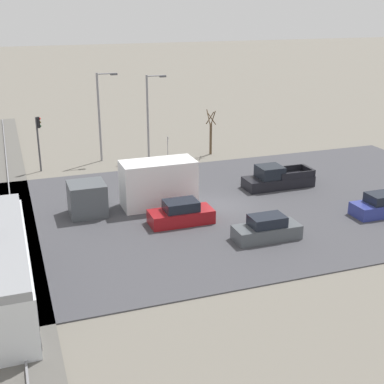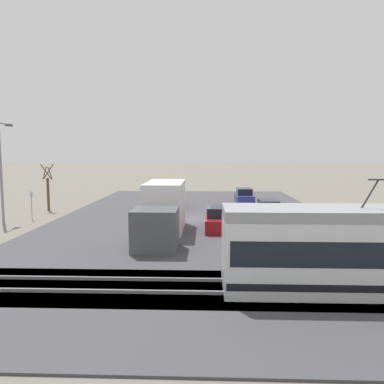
{
  "view_description": "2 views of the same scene",
  "coord_description": "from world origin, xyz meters",
  "views": [
    {
      "loc": [
        -33.43,
        14.35,
        14.22
      ],
      "look_at": [
        -0.95,
        2.83,
        1.89
      ],
      "focal_mm": 50.0,
      "sensor_mm": 36.0,
      "label": 1
    },
    {
      "loc": [
        -0.88,
        29.96,
        5.54
      ],
      "look_at": [
        0.11,
        2.83,
        2.59
      ],
      "focal_mm": 35.0,
      "sensor_mm": 36.0,
      "label": 2
    }
  ],
  "objects": [
    {
      "name": "sedan_car_0",
      "position": [
        -5.99,
        -0.37,
        0.72
      ],
      "size": [
        1.71,
        4.24,
        1.55
      ],
      "rotation": [
        0.0,
        0.0,
        3.14
      ],
      "color": "#4C5156",
      "rests_on": "ground"
    },
    {
      "name": "ground_plane",
      "position": [
        0.0,
        0.0,
        0.0
      ],
      "size": [
        320.0,
        320.0,
        0.0
      ],
      "primitive_type": "plane",
      "color": "slate"
    },
    {
      "name": "light_rail_tram",
      "position": [
        -7.68,
        15.39,
        1.67
      ],
      "size": [
        12.19,
        2.84,
        4.41
      ],
      "color": "silver",
      "rests_on": "ground"
    },
    {
      "name": "no_parking_sign",
      "position": [
        13.36,
        0.18,
        1.39
      ],
      "size": [
        0.32,
        0.08,
        2.28
      ],
      "color": "gray",
      "rests_on": "ground"
    },
    {
      "name": "road_surface",
      "position": [
        0.0,
        0.0,
        0.04
      ],
      "size": [
        22.44,
        42.8,
        0.08
      ],
      "color": "#424247",
      "rests_on": "ground"
    },
    {
      "name": "sedan_car_2",
      "position": [
        -1.78,
        3.91,
        0.74
      ],
      "size": [
        1.87,
        4.31,
        1.6
      ],
      "color": "maroon",
      "rests_on": "ground"
    },
    {
      "name": "pickup_truck",
      "position": [
        2.69,
        -5.71,
        0.77
      ],
      "size": [
        2.03,
        5.67,
        1.82
      ],
      "color": "black",
      "rests_on": "ground"
    },
    {
      "name": "sedan_car_1",
      "position": [
        -5.0,
        -9.89,
        0.72
      ],
      "size": [
        1.79,
        4.33,
        1.56
      ],
      "color": "navy",
      "rests_on": "ground"
    },
    {
      "name": "box_truck",
      "position": [
        1.91,
        5.65,
        1.64
      ],
      "size": [
        2.51,
        9.11,
        3.38
      ],
      "color": "#4C5156",
      "rests_on": "ground"
    },
    {
      "name": "street_tree",
      "position": [
        13.9,
        -4.38,
        1.99
      ],
      "size": [
        1.04,
        0.87,
        4.38
      ],
      "color": "brown",
      "rests_on": "ground"
    },
    {
      "name": "street_lamp_near_crossing",
      "position": [
        14.96,
        1.41,
        4.53
      ],
      "size": [
        0.36,
        1.95,
        7.83
      ],
      "color": "gray",
      "rests_on": "ground"
    },
    {
      "name": "rail_bed",
      "position": [
        0.0,
        15.39,
        0.05
      ],
      "size": [
        75.58,
        4.4,
        0.22
      ],
      "color": "#5B5954",
      "rests_on": "ground"
    }
  ]
}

